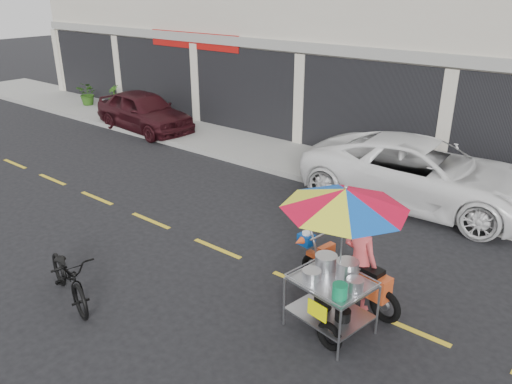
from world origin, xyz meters
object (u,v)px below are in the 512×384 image
Objects in this scene: maroon_sedan at (144,111)px; white_pickup at (422,173)px; near_bicycle at (69,276)px; food_vendor_rig at (348,235)px.

maroon_sedan is 10.07m from white_pickup.
maroon_sedan reaches higher than near_bicycle.
white_pickup is 5.16m from food_vendor_rig.
maroon_sedan is at bearing 85.98° from white_pickup.
white_pickup is at bearing -85.63° from maroon_sedan.
maroon_sedan is at bearing 59.05° from near_bicycle.
near_bicycle is at bearing -138.04° from food_vendor_rig.
white_pickup is (10.07, -0.09, 0.07)m from maroon_sedan.
food_vendor_rig is (0.79, -5.05, 0.70)m from white_pickup.
white_pickup is 2.35× the size of food_vendor_rig.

